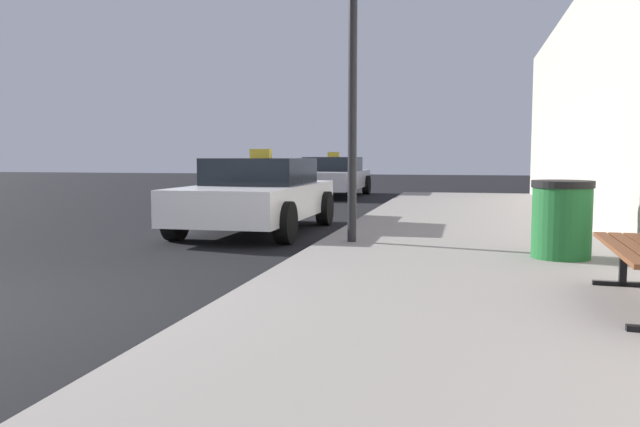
% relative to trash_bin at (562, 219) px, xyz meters
% --- Properties ---
extents(sidewalk, '(4.00, 32.00, 0.15)m').
position_rel_trash_bin_xyz_m(sidewalk, '(-1.02, -3.08, -0.52)').
color(sidewalk, gray).
rests_on(sidewalk, ground_plane).
extents(trash_bin, '(0.69, 0.69, 0.88)m').
position_rel_trash_bin_xyz_m(trash_bin, '(0.00, 0.00, 0.00)').
color(trash_bin, '#195926').
rests_on(trash_bin, sidewalk).
extents(car_white, '(2.00, 4.20, 1.43)m').
position_rel_trash_bin_xyz_m(car_white, '(-4.57, 2.83, 0.05)').
color(car_white, white).
rests_on(car_white, ground_plane).
extents(car_silver, '(2.01, 4.60, 1.43)m').
position_rel_trash_bin_xyz_m(car_silver, '(-5.30, 12.54, 0.05)').
color(car_silver, '#B7B7BF').
rests_on(car_silver, ground_plane).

